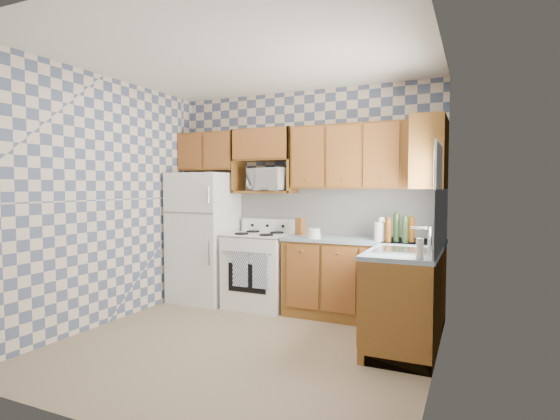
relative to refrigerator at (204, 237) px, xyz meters
The scene contains 30 objects.
floor 1.97m from the refrigerator, 44.43° to the right, with size 3.40×3.40×0.00m, color #8C765B.
back_wall 1.42m from the refrigerator, 15.35° to the left, with size 3.40×0.02×2.70m, color slate.
right_wall 3.27m from the refrigerator, 22.79° to the right, with size 0.02×3.20×2.70m, color slate.
backsplash_back 1.75m from the refrigerator, 11.47° to the left, with size 2.60×0.01×0.56m, color silver.
backsplash_right 3.02m from the refrigerator, ahead, with size 0.01×1.60×0.56m, color silver.
refrigerator is the anchor object (origin of this frame).
stove_body 0.89m from the refrigerator, ahead, with size 0.76×0.65×0.90m, color white.
cooktop 0.81m from the refrigerator, ahead, with size 0.76×0.65×0.03m, color silver.
backguard 0.87m from the refrigerator, 20.44° to the left, with size 0.76×0.08×0.17m, color white.
dish_towel_left 0.85m from the refrigerator, 23.78° to the right, with size 0.19×0.03×0.41m, color navy.
dish_towel_right 1.09m from the refrigerator, 17.85° to the right, with size 0.19×0.03×0.41m, color navy.
base_cabinets_back 2.14m from the refrigerator, ahead, with size 1.75×0.60×0.88m, color brown.
base_cabinets_right 2.74m from the refrigerator, ahead, with size 0.60×1.60×0.88m, color brown.
countertop_back 2.10m from the refrigerator, ahead, with size 1.77×0.63×0.04m, color slate.
countertop_right 2.71m from the refrigerator, ahead, with size 0.63×1.60×0.04m, color slate.
upper_cabinets_back 2.34m from the refrigerator, ahead, with size 1.75×0.33×0.74m, color brown.
upper_cabinets_fridge 1.15m from the refrigerator, 94.64° to the left, with size 0.82×0.33×0.50m, color brown.
upper_cabinets_right 2.99m from the refrigerator, ahead, with size 0.33×0.70×0.74m, color brown.
microwave_shelf 1.02m from the refrigerator, 12.94° to the left, with size 0.80×0.33×0.03m, color brown.
microwave 1.18m from the refrigerator, 10.18° to the left, with size 0.52×0.35×0.29m, color white.
sink 2.79m from the refrigerator, 16.65° to the right, with size 0.48×0.40×0.03m, color #B7B7BC.
window 3.13m from the refrigerator, 15.12° to the right, with size 0.02×0.66×0.86m, color silver.
bottle_0 2.51m from the refrigerator, ahead, with size 0.07×0.07×0.30m, color black.
bottle_1 2.61m from the refrigerator, ahead, with size 0.07×0.07×0.28m, color black.
bottle_2 2.65m from the refrigerator, ahead, with size 0.07×0.07×0.26m, color #552E0B.
bottle_3 2.44m from the refrigerator, ahead, with size 0.07×0.07×0.24m, color #552E0B.
knife_block 1.34m from the refrigerator, ahead, with size 0.09×0.09×0.20m, color brown.
electric_kettle 2.35m from the refrigerator, ahead, with size 0.16×0.16×0.20m, color white.
food_containers 1.61m from the refrigerator, ahead, with size 0.17×0.17×0.11m, color beige, non-canonical shape.
soap_bottle 3.11m from the refrigerator, 22.75° to the right, with size 0.06×0.06×0.17m, color beige.
Camera 1 is at (1.99, -3.55, 1.50)m, focal length 28.00 mm.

